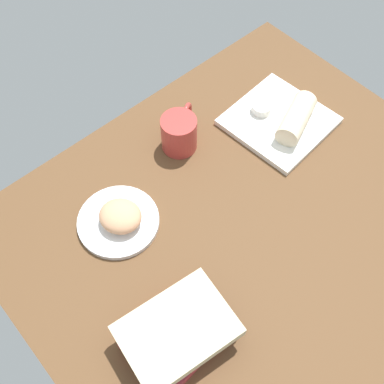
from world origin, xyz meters
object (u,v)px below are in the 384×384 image
round_plate (118,221)px  square_plate (279,121)px  scone_pastry (120,216)px  sauce_cup (261,108)px  breakfast_wrap (296,118)px  book_stack (178,334)px  coffee_mug (180,132)px

round_plate → square_plate: square_plate is taller
round_plate → scone_pastry: size_ratio=1.94×
square_plate → round_plate: bearing=175.2°
sauce_cup → breakfast_wrap: (2.80, -9.54, 1.79)cm
book_stack → scone_pastry: bearing=74.9°
sauce_cup → coffee_mug: size_ratio=0.40×
scone_pastry → breakfast_wrap: size_ratio=0.67×
round_plate → breakfast_wrap: 52.78cm
sauce_cup → breakfast_wrap: size_ratio=0.35×
round_plate → breakfast_wrap: breakfast_wrap is taller
round_plate → coffee_mug: (26.10, 8.02, 4.30)cm
breakfast_wrap → coffee_mug: bearing=36.1°
sauce_cup → book_stack: (-56.59, -31.05, 1.72)cm
scone_pastry → coffee_mug: (25.67, 8.87, 1.11)cm
scone_pastry → book_stack: (-7.87, -29.16, 0.68)cm
scone_pastry → square_plate: bearing=-3.9°
scone_pastry → book_stack: bearing=-105.1°
scone_pastry → sauce_cup: bearing=2.2°
round_plate → book_stack: (-7.45, -30.01, 3.87)cm
square_plate → breakfast_wrap: size_ratio=1.65×
breakfast_wrap → book_stack: book_stack is taller
book_stack → coffee_mug: coffee_mug is taller
scone_pastry → square_plate: size_ratio=0.40×
square_plate → coffee_mug: bearing=153.5°
round_plate → coffee_mug: bearing=17.1°
coffee_mug → square_plate: bearing=-26.5°
scone_pastry → square_plate: 50.48cm
square_plate → breakfast_wrap: breakfast_wrap is taller
scone_pastry → sauce_cup: 48.76cm
round_plate → book_stack: size_ratio=0.82×
sauce_cup → breakfast_wrap: 10.11cm
sauce_cup → book_stack: bearing=-151.2°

